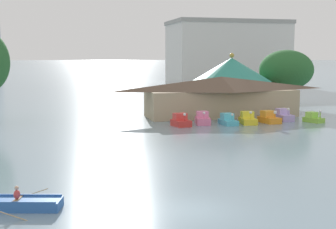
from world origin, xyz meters
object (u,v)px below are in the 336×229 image
object	(u,v)px
pedal_boat_pink	(203,119)
shoreline_tree_right	(286,70)
pedal_boat_red	(181,121)
boathouse	(221,96)
background_building_block	(227,53)
pedal_boat_lime	(313,118)
pedal_boat_lavender	(283,116)
pedal_boat_cyan	(228,120)
pedal_boat_yellow	(248,119)
rowboat_with_rower	(23,204)
pedal_boat_orange	(269,118)
green_roof_pavilion	(231,81)

from	to	relation	value
pedal_boat_pink	shoreline_tree_right	bearing A→B (deg)	138.37
pedal_boat_red	boathouse	size ratio (longest dim) A/B	0.12
background_building_block	pedal_boat_lime	bearing A→B (deg)	-103.40
pedal_boat_lavender	boathouse	world-z (taller)	boathouse
pedal_boat_cyan	pedal_boat_yellow	world-z (taller)	pedal_boat_yellow
pedal_boat_pink	boathouse	xyz separation A→B (m)	(4.53, 5.91, 2.14)
pedal_boat_cyan	shoreline_tree_right	world-z (taller)	shoreline_tree_right
pedal_boat_lime	shoreline_tree_right	world-z (taller)	shoreline_tree_right
pedal_boat_red	shoreline_tree_right	xyz separation A→B (m)	(21.12, 14.95, 5.13)
rowboat_with_rower	background_building_block	world-z (taller)	background_building_block
pedal_boat_red	pedal_boat_cyan	bearing A→B (deg)	79.05
pedal_boat_red	pedal_boat_lime	bearing A→B (deg)	77.65
pedal_boat_orange	boathouse	xyz separation A→B (m)	(-3.40, 6.87, 2.16)
shoreline_tree_right	rowboat_with_rower	bearing A→B (deg)	-132.66
rowboat_with_rower	boathouse	bearing A→B (deg)	68.70
rowboat_with_rower	pedal_boat_yellow	distance (m)	33.96
pedal_boat_lavender	boathouse	bearing A→B (deg)	-134.44
rowboat_with_rower	green_roof_pavilion	xyz separation A→B (m)	(27.12, 38.63, 3.98)
pedal_boat_pink	background_building_block	xyz separation A→B (m)	(29.90, 68.00, 8.13)
boathouse	pedal_boat_lavender	bearing A→B (deg)	-43.21
pedal_boat_cyan	shoreline_tree_right	size ratio (longest dim) A/B	0.31
pedal_boat_lime	rowboat_with_rower	bearing A→B (deg)	-72.07
boathouse	pedal_boat_cyan	bearing A→B (deg)	-104.69
pedal_boat_pink	green_roof_pavilion	bearing A→B (deg)	156.70
pedal_boat_cyan	pedal_boat_yellow	xyz separation A→B (m)	(2.45, -0.05, 0.06)
pedal_boat_red	shoreline_tree_right	size ratio (longest dim) A/B	0.29
pedal_boat_cyan	pedal_boat_lavender	world-z (taller)	pedal_boat_lavender
pedal_boat_cyan	boathouse	size ratio (longest dim) A/B	0.13
pedal_boat_lavender	pedal_boat_pink	bearing A→B (deg)	-89.51
green_roof_pavilion	pedal_boat_lime	bearing A→B (deg)	-73.04
pedal_boat_red	pedal_boat_cyan	size ratio (longest dim) A/B	0.91
pedal_boat_red	pedal_boat_pink	size ratio (longest dim) A/B	0.89
pedal_boat_red	green_roof_pavilion	bearing A→B (deg)	130.67
pedal_boat_cyan	pedal_boat_orange	bearing A→B (deg)	89.86
pedal_boat_pink	pedal_boat_lavender	world-z (taller)	pedal_boat_lavender
pedal_boat_cyan	background_building_block	distance (m)	74.71
pedal_boat_cyan	background_building_block	bearing A→B (deg)	156.80
pedal_boat_red	pedal_boat_yellow	distance (m)	8.03
green_roof_pavilion	shoreline_tree_right	size ratio (longest dim) A/B	1.33
boathouse	shoreline_tree_right	world-z (taller)	shoreline_tree_right
pedal_boat_yellow	pedal_boat_orange	distance (m)	2.80
boathouse	pedal_boat_red	bearing A→B (deg)	-137.31
pedal_boat_yellow	pedal_boat_cyan	bearing A→B (deg)	-82.77
pedal_boat_orange	background_building_block	world-z (taller)	background_building_block
pedal_boat_yellow	pedal_boat_orange	world-z (taller)	pedal_boat_yellow
pedal_boat_cyan	pedal_boat_lavender	size ratio (longest dim) A/B	1.03
boathouse	shoreline_tree_right	xyz separation A→B (m)	(13.69, 8.10, 2.98)
shoreline_tree_right	background_building_block	distance (m)	55.32
boathouse	background_building_block	world-z (taller)	background_building_block
pedal_boat_orange	pedal_boat_lime	xyz separation A→B (m)	(5.34, -0.84, -0.08)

